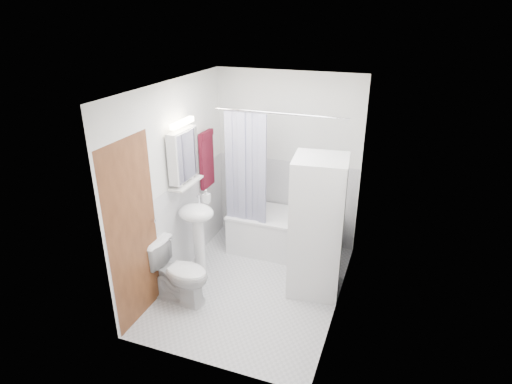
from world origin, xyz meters
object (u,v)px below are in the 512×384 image
(bathtub, at_px, (283,232))
(sink, at_px, (197,224))
(washer_dryer, at_px, (317,227))
(toilet, at_px, (179,272))

(bathtub, bearing_deg, sink, -133.94)
(bathtub, distance_m, washer_dryer, 1.04)
(sink, height_order, washer_dryer, washer_dryer)
(toilet, bearing_deg, bathtub, -25.70)
(bathtub, xyz_separation_m, sink, (-0.84, -0.87, 0.40))
(bathtub, height_order, sink, sink)
(sink, xyz_separation_m, washer_dryer, (1.43, 0.19, 0.13))
(sink, relative_size, toilet, 1.42)
(bathtub, xyz_separation_m, toilet, (-0.80, -1.42, 0.06))
(washer_dryer, xyz_separation_m, toilet, (-1.40, -0.74, -0.47))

